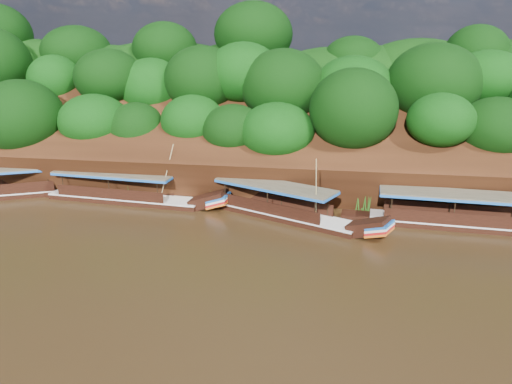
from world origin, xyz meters
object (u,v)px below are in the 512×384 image
boat_3 (20,189)px  boat_2 (134,196)px  boat_0 (475,221)px  boat_1 (291,212)px

boat_3 → boat_2: bearing=-26.7°
boat_0 → boat_2: size_ratio=0.99×
boat_0 → boat_3: size_ratio=1.14×
boat_2 → boat_3: boat_2 is taller
boat_0 → boat_3: boat_0 is taller
boat_0 → boat_1: size_ratio=1.12×
boat_1 → boat_3: 24.59m
boat_1 → boat_0: bearing=26.5°
boat_0 → boat_2: (-27.31, 1.73, -0.01)m
boat_0 → boat_3: (-38.03, 1.89, 0.00)m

